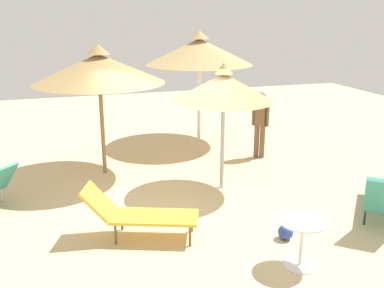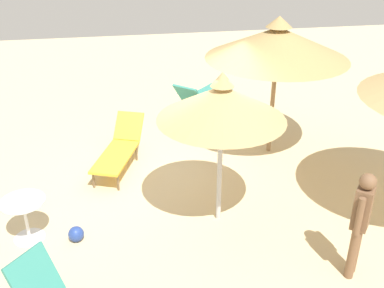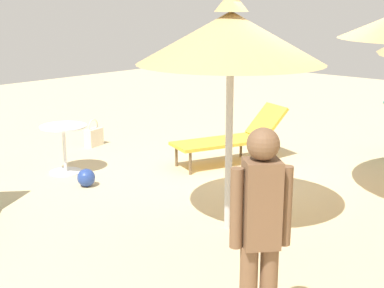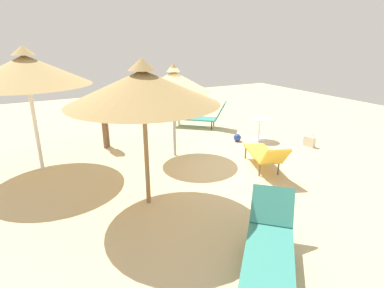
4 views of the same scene
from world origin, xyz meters
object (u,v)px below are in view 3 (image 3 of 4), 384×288
Objects in this scene: person_standing_edge at (260,229)px; parasol_umbrella_back at (231,38)px; beach_ball at (86,178)px; handbag at (94,136)px; side_table_round at (64,140)px; lounge_chair_far_right at (232,136)px.

parasol_umbrella_back is at bearing -135.87° from person_standing_edge.
person_standing_edge reaches higher than beach_ball.
parasol_umbrella_back reaches higher than handbag.
parasol_umbrella_back reaches higher than person_standing_edge.
side_table_round reaches higher than handbag.
handbag is (-1.28, -4.09, -1.96)m from parasol_umbrella_back.
parasol_umbrella_back is at bearing 72.65° from handbag.
lounge_chair_far_right is at bearing -139.48° from person_standing_edge.
parasol_umbrella_back is 2.57m from person_standing_edge.
person_standing_edge is at bearing 44.13° from parasol_umbrella_back.
lounge_chair_far_right is (-2.08, -1.59, -1.69)m from parasol_umbrella_back.
person_standing_edge is at bearing 40.52° from lounge_chair_far_right.
beach_ball is at bearing 76.29° from side_table_round.
parasol_umbrella_back is 3.52m from side_table_round.
side_table_round is at bearing -36.37° from lounge_chair_far_right.
beach_ball is (-1.45, -3.96, -0.83)m from person_standing_edge.
side_table_round is (-1.63, -4.72, -0.45)m from person_standing_edge.
handbag is at bearing -107.35° from parasol_umbrella_back.
person_standing_edge is at bearing 69.92° from beach_ball.
person_standing_edge reaches higher than lounge_chair_far_right.
side_table_round is (0.01, -3.12, -1.63)m from parasol_umbrella_back.
handbag is 0.67× the size of side_table_round.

